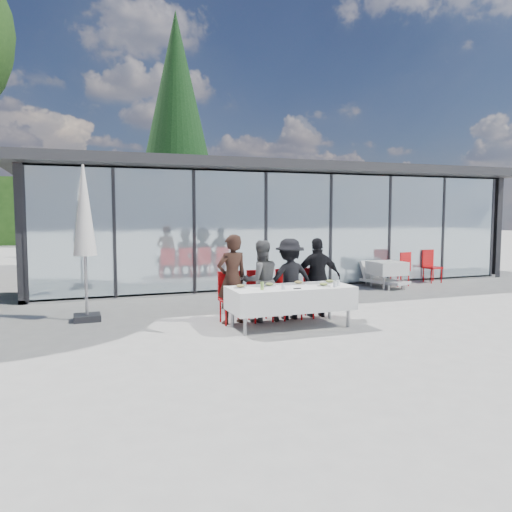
{
  "coord_description": "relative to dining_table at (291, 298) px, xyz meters",
  "views": [
    {
      "loc": [
        -3.81,
        -8.32,
        2.08
      ],
      "look_at": [
        -0.29,
        1.2,
        1.21
      ],
      "focal_mm": 35.0,
      "sensor_mm": 36.0,
      "label": 1
    }
  ],
  "objects": [
    {
      "name": "plate_b",
      "position": [
        -0.35,
        0.16,
        0.24
      ],
      "size": [
        0.25,
        0.25,
        0.07
      ],
      "color": "silver",
      "rests_on": "dining_table"
    },
    {
      "name": "pavilion",
      "position": [
        2.11,
        8.28,
        1.61
      ],
      "size": [
        14.8,
        8.8,
        3.44
      ],
      "color": "gray",
      "rests_on": "ground"
    },
    {
      "name": "diner_b",
      "position": [
        -0.33,
        0.66,
        0.24
      ],
      "size": [
        0.77,
        0.77,
        1.56
      ],
      "primitive_type": "imported",
      "rotation": [
        0.0,
        0.0,
        3.13
      ],
      "color": "#525252",
      "rests_on": "ground"
    },
    {
      "name": "diner_chair_b",
      "position": [
        -0.33,
        0.75,
        -0.0
      ],
      "size": [
        0.44,
        0.44,
        0.97
      ],
      "color": "red",
      "rests_on": "ground"
    },
    {
      "name": "spare_chair_b",
      "position": [
        5.12,
        3.61,
        -0.0
      ],
      "size": [
        0.53,
        0.53,
        0.97
      ],
      "color": "red",
      "rests_on": "ground"
    },
    {
      "name": "spare_chair_a",
      "position": [
        6.41,
        3.97,
        -0.0
      ],
      "size": [
        0.48,
        0.48,
        0.97
      ],
      "color": "red",
      "rests_on": "ground"
    },
    {
      "name": "diner_chair_c",
      "position": [
        0.28,
        0.75,
        -0.0
      ],
      "size": [
        0.44,
        0.44,
        0.97
      ],
      "color": "red",
      "rests_on": "ground"
    },
    {
      "name": "conifer_tree",
      "position": [
        0.6,
        13.11,
        5.45
      ],
      "size": [
        4.0,
        4.0,
        10.5
      ],
      "color": "#382316",
      "rests_on": "ground"
    },
    {
      "name": "diner_chair_d",
      "position": [
        0.9,
        0.75,
        -0.0
      ],
      "size": [
        0.44,
        0.44,
        0.97
      ],
      "color": "red",
      "rests_on": "ground"
    },
    {
      "name": "plate_c",
      "position": [
        0.26,
        0.2,
        0.24
      ],
      "size": [
        0.25,
        0.25,
        0.07
      ],
      "color": "silver",
      "rests_on": "dining_table"
    },
    {
      "name": "drinking_glasses",
      "position": [
        0.43,
        -0.28,
        0.26
      ],
      "size": [
        1.19,
        0.22,
        0.1
      ],
      "color": "silver",
      "rests_on": "dining_table"
    },
    {
      "name": "diner_chair_a",
      "position": [
        -0.91,
        0.75,
        -0.0
      ],
      "size": [
        0.44,
        0.44,
        0.97
      ],
      "color": "red",
      "rests_on": "ground"
    },
    {
      "name": "plate_extra",
      "position": [
        0.57,
        -0.18,
        0.24
      ],
      "size": [
        0.25,
        0.25,
        0.07
      ],
      "color": "silver",
      "rests_on": "dining_table"
    },
    {
      "name": "plate_d",
      "position": [
        0.87,
        0.13,
        0.24
      ],
      "size": [
        0.25,
        0.25,
        0.07
      ],
      "color": "silver",
      "rests_on": "dining_table"
    },
    {
      "name": "treeline",
      "position": [
        -1.9,
        28.11,
        1.66
      ],
      "size": [
        62.5,
        2.0,
        4.4
      ],
      "color": "#183611",
      "rests_on": "ground"
    },
    {
      "name": "ground",
      "position": [
        0.1,
        0.11,
        -0.54
      ],
      "size": [
        90.0,
        90.0,
        0.0
      ],
      "primitive_type": "plane",
      "color": "#97958F",
      "rests_on": "ground"
    },
    {
      "name": "market_umbrella",
      "position": [
        -3.48,
        1.87,
        1.41
      ],
      "size": [
        0.5,
        0.5,
        3.0
      ],
      "color": "black",
      "rests_on": "ground"
    },
    {
      "name": "dining_table",
      "position": [
        0.0,
        0.0,
        0.0
      ],
      "size": [
        2.26,
        0.96,
        0.75
      ],
      "color": "silver",
      "rests_on": "ground"
    },
    {
      "name": "lounger",
      "position": [
        4.42,
        3.67,
        -0.28
      ],
      "size": [
        1.0,
        1.45,
        0.72
      ],
      "color": "silver",
      "rests_on": "ground"
    },
    {
      "name": "diner_d",
      "position": [
        0.9,
        0.66,
        0.26
      ],
      "size": [
        1.12,
        1.12,
        1.59
      ],
      "primitive_type": "imported",
      "rotation": [
        0.0,
        0.0,
        2.92
      ],
      "color": "black",
      "rests_on": "ground"
    },
    {
      "name": "plate_a",
      "position": [
        -0.92,
        0.14,
        0.24
      ],
      "size": [
        0.25,
        0.25,
        0.07
      ],
      "color": "silver",
      "rests_on": "dining_table"
    },
    {
      "name": "diner_a",
      "position": [
        -0.91,
        0.66,
        0.3
      ],
      "size": [
        0.72,
        0.72,
        1.69
      ],
      "primitive_type": "imported",
      "rotation": [
        0.0,
        0.0,
        3.33
      ],
      "color": "#321D16",
      "rests_on": "ground"
    },
    {
      "name": "diner_c",
      "position": [
        0.28,
        0.66,
        0.26
      ],
      "size": [
        1.04,
        1.04,
        1.59
      ],
      "primitive_type": "imported",
      "rotation": [
        0.0,
        0.0,
        3.12
      ],
      "color": "black",
      "rests_on": "ground"
    },
    {
      "name": "spare_table_right",
      "position": [
        4.47,
        3.43,
        0.02
      ],
      "size": [
        0.86,
        0.86,
        0.74
      ],
      "color": "silver",
      "rests_on": "ground"
    },
    {
      "name": "folded_eyeglasses",
      "position": [
        -0.01,
        -0.3,
        0.22
      ],
      "size": [
        0.14,
        0.03,
        0.01
      ],
      "primitive_type": "cube",
      "color": "black",
      "rests_on": "dining_table"
    },
    {
      "name": "juice_bottle",
      "position": [
        -0.63,
        -0.2,
        0.28
      ],
      "size": [
        0.06,
        0.06,
        0.14
      ],
      "primitive_type": "cylinder",
      "color": "#8AB44B",
      "rests_on": "dining_table"
    }
  ]
}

